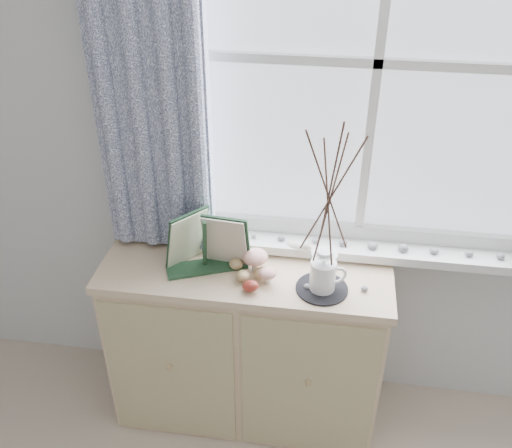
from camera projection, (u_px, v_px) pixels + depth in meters
name	position (u px, v px, depth m)	size (l,w,h in m)	color
sideboard	(247.00, 343.00, 2.57)	(1.20, 0.45, 0.85)	beige
botanical_book	(204.00, 246.00, 2.24)	(0.38, 0.13, 0.26)	#1D3C24
toadstool_cluster	(258.00, 261.00, 2.28)	(0.15, 0.16, 0.10)	beige
wooden_eggs	(248.00, 274.00, 2.26)	(0.16, 0.17, 0.07)	tan
songbird_figurine	(297.00, 248.00, 2.39)	(0.14, 0.07, 0.08)	white
crocheted_doily	(322.00, 288.00, 2.22)	(0.20, 0.20, 0.01)	black
twig_pitcher	(330.00, 193.00, 1.98)	(0.35, 0.35, 0.76)	white
sideboard_pebbles	(330.00, 279.00, 2.26)	(0.25, 0.19, 0.02)	gray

